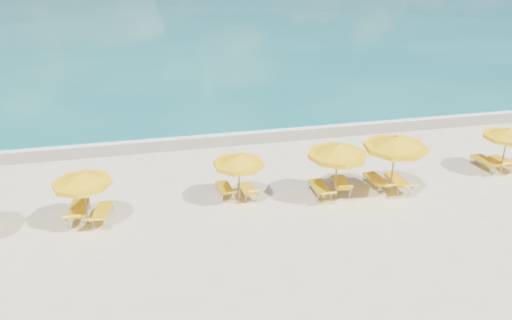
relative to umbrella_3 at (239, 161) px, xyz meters
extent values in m
plane|color=beige|center=(0.96, -0.32, -1.77)|extent=(120.00, 120.00, 0.00)
cube|color=#126561|center=(0.96, 47.68, -1.77)|extent=(120.00, 80.00, 0.30)
cube|color=tan|center=(0.96, 7.08, -1.77)|extent=(120.00, 2.60, 0.01)
cube|color=white|center=(0.96, 7.88, -1.77)|extent=(120.00, 1.20, 0.03)
cube|color=white|center=(-5.04, 16.68, -1.77)|extent=(14.00, 0.36, 0.05)
cube|color=white|center=(8.96, 23.68, -1.77)|extent=(18.00, 0.30, 0.05)
cylinder|color=tan|center=(-5.84, -0.55, -0.73)|extent=(0.06, 0.06, 2.07)
cone|color=yellow|center=(-5.84, -0.55, 0.13)|extent=(2.24, 2.24, 0.41)
cylinder|color=yellow|center=(-5.84, -0.55, -0.07)|extent=(2.26, 2.26, 0.17)
sphere|color=tan|center=(-5.84, -0.55, 0.35)|extent=(0.09, 0.09, 0.09)
cylinder|color=tan|center=(0.00, 0.00, -0.77)|extent=(0.06, 0.06, 1.98)
cone|color=yellow|center=(0.00, 0.00, 0.06)|extent=(2.68, 2.68, 0.40)
cylinder|color=yellow|center=(0.00, 0.00, -0.14)|extent=(2.70, 2.70, 0.16)
sphere|color=tan|center=(0.00, 0.00, 0.26)|extent=(0.09, 0.09, 0.09)
cylinder|color=tan|center=(3.86, -0.63, -0.60)|extent=(0.07, 0.07, 2.33)
cone|color=yellow|center=(3.86, -0.63, 0.38)|extent=(2.64, 2.64, 0.47)
cylinder|color=yellow|center=(3.86, -0.63, 0.15)|extent=(2.67, 2.67, 0.19)
sphere|color=tan|center=(3.86, -0.63, 0.62)|extent=(0.10, 0.10, 0.10)
cylinder|color=tan|center=(6.31, -0.67, -0.52)|extent=(0.08, 0.08, 2.48)
cone|color=yellow|center=(6.31, -0.67, 0.52)|extent=(3.07, 3.07, 0.50)
cylinder|color=yellow|center=(6.31, -0.67, 0.28)|extent=(3.09, 3.09, 0.20)
sphere|color=tan|center=(6.31, -0.67, 0.77)|extent=(0.11, 0.11, 0.11)
cylinder|color=tan|center=(12.20, 0.14, -0.74)|extent=(0.06, 0.06, 2.06)
cone|color=yellow|center=(12.20, 0.14, 0.13)|extent=(2.71, 2.71, 0.41)
cylinder|color=yellow|center=(12.20, 0.14, -0.08)|extent=(2.74, 2.74, 0.16)
sphere|color=tan|center=(12.20, 0.14, 0.34)|extent=(0.09, 0.09, 0.09)
cube|color=yellow|center=(-6.20, -0.03, -1.35)|extent=(0.74, 1.49, 0.09)
cube|color=yellow|center=(-6.26, -1.02, -1.15)|extent=(0.68, 0.65, 0.46)
cube|color=yellow|center=(-5.30, -0.26, -1.40)|extent=(0.75, 1.33, 0.08)
cube|color=yellow|center=(-5.44, -1.14, -1.27)|extent=(0.64, 0.65, 0.33)
cube|color=yellow|center=(-0.50, 0.64, -1.42)|extent=(0.63, 1.22, 0.07)
cube|color=yellow|center=(-0.43, -0.18, -1.28)|extent=(0.57, 0.56, 0.35)
cube|color=yellow|center=(0.39, 0.34, -1.44)|extent=(0.63, 1.19, 0.07)
cube|color=yellow|center=(0.47, -0.42, -1.25)|extent=(0.56, 0.49, 0.42)
cube|color=yellow|center=(3.34, -0.20, -1.39)|extent=(0.60, 1.32, 0.08)
cube|color=yellow|center=(3.33, -1.13, -1.24)|extent=(0.59, 0.59, 0.36)
cube|color=yellow|center=(4.32, -0.06, -1.38)|extent=(0.84, 1.42, 0.08)
cube|color=yellow|center=(4.14, -0.94, -1.18)|extent=(0.68, 0.64, 0.46)
cube|color=yellow|center=(5.94, -0.05, -1.39)|extent=(0.71, 1.35, 0.08)
cube|color=yellow|center=(6.03, -0.97, -1.25)|extent=(0.64, 0.64, 0.34)
cube|color=yellow|center=(6.76, -0.36, -1.37)|extent=(0.66, 1.40, 0.08)
cube|color=yellow|center=(6.72, -1.32, -1.20)|extent=(0.64, 0.62, 0.40)
cube|color=yellow|center=(11.69, 0.58, -1.37)|extent=(0.78, 1.45, 0.09)
cube|color=yellow|center=(11.81, -0.37, -1.18)|extent=(0.69, 0.66, 0.44)
cube|color=yellow|center=(12.56, 0.55, -1.43)|extent=(0.73, 1.23, 0.07)
camera|label=1|loc=(-3.25, -17.58, 7.96)|focal=35.00mm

